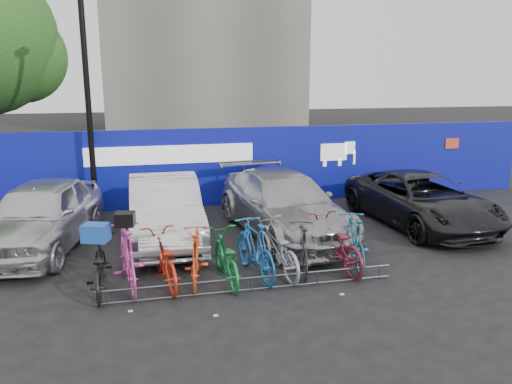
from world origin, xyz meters
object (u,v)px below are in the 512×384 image
object	(u,v)px
bike_4	(225,257)
bike_7	(302,248)
car_2	(284,204)
bike_3	(196,256)
car_3	(421,200)
bike_9	(354,242)
bike_2	(164,259)
bike_8	(334,243)
car_1	(165,210)
lamppost	(88,101)
car_0	(41,215)
bike_5	(255,249)
bike_0	(98,266)
bike_6	(276,248)
bike_rack	(252,284)
bike_1	(127,257)

from	to	relation	value
bike_4	bike_7	bearing A→B (deg)	-178.57
car_2	bike_3	distance (m)	3.63
car_3	bike_9	xyz separation A→B (m)	(-3.03, -2.48, -0.13)
bike_2	bike_8	xyz separation A→B (m)	(3.51, 0.03, 0.03)
bike_4	car_1	bearing A→B (deg)	-74.00
lamppost	car_0	world-z (taller)	lamppost
bike_5	bike_9	size ratio (longest dim) A/B	1.03
bike_5	car_3	bearing A→B (deg)	-163.46
bike_4	bike_2	bearing A→B (deg)	-10.44
lamppost	bike_2	world-z (taller)	lamppost
lamppost	bike_8	world-z (taller)	lamppost
car_3	bike_9	bearing A→B (deg)	-144.61
bike_5	bike_8	distance (m)	1.71
bike_7	bike_0	bearing A→B (deg)	12.87
bike_5	bike_8	size ratio (longest dim) A/B	0.95
car_0	bike_6	bearing A→B (deg)	-17.21
bike_rack	bike_6	xyz separation A→B (m)	(0.69, 0.79, 0.37)
car_2	bike_9	world-z (taller)	car_2
car_2	bike_6	xyz separation A→B (m)	(-0.89, -2.52, -0.24)
car_1	bike_3	xyz separation A→B (m)	(0.44, -2.75, -0.23)
bike_5	car_1	bearing A→B (deg)	-68.52
bike_6	bike_9	xyz separation A→B (m)	(1.67, -0.08, 0.04)
car_1	bike_4	distance (m)	3.03
bike_0	bike_4	distance (m)	2.38
bike_5	lamppost	bearing A→B (deg)	-66.03
car_2	bike_7	bearing A→B (deg)	-105.06
car_2	bike_1	world-z (taller)	car_2
bike_8	car_2	bearing A→B (deg)	-91.53
bike_1	bike_7	xyz separation A→B (m)	(3.47, -0.02, -0.10)
bike_1	bike_0	bearing A→B (deg)	0.45
lamppost	bike_rack	xyz separation A→B (m)	(3.20, -6.00, -3.11)
car_2	bike_5	world-z (taller)	car_2
bike_0	bike_5	bearing A→B (deg)	178.83
bike_rack	bike_5	distance (m)	0.87
car_1	bike_5	world-z (taller)	car_1
bike_2	car_2	bearing A→B (deg)	-149.87
bike_1	bike_rack	bearing A→B (deg)	153.41
car_0	car_3	bearing A→B (deg)	9.88
bike_rack	car_3	world-z (taller)	car_3
car_3	bike_3	bearing A→B (deg)	-162.39
bike_8	bike_2	bearing A→B (deg)	-9.20
bike_8	bike_6	bearing A→B (deg)	-10.25
bike_rack	bike_7	bearing A→B (deg)	30.84
car_2	bike_5	size ratio (longest dim) A/B	2.74
bike_4	bike_6	size ratio (longest dim) A/B	0.93
car_1	bike_9	xyz separation A→B (m)	(3.74, -2.74, -0.21)
car_0	car_1	bearing A→B (deg)	10.64
car_3	bike_1	size ratio (longest dim) A/B	2.46
car_3	bike_1	world-z (taller)	car_3
bike_4	bike_9	bearing A→B (deg)	179.02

